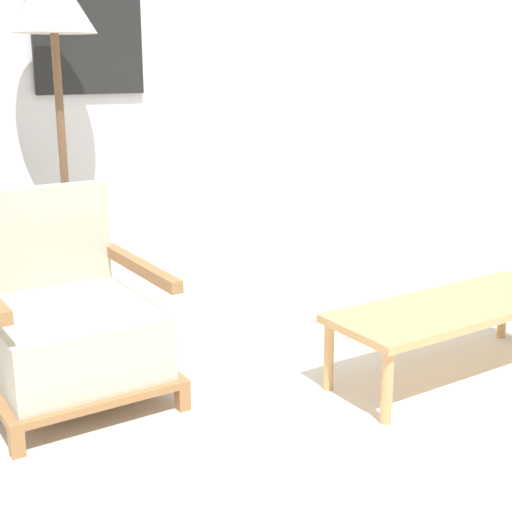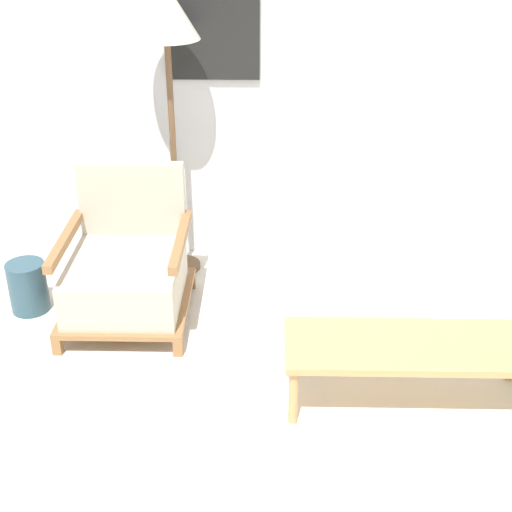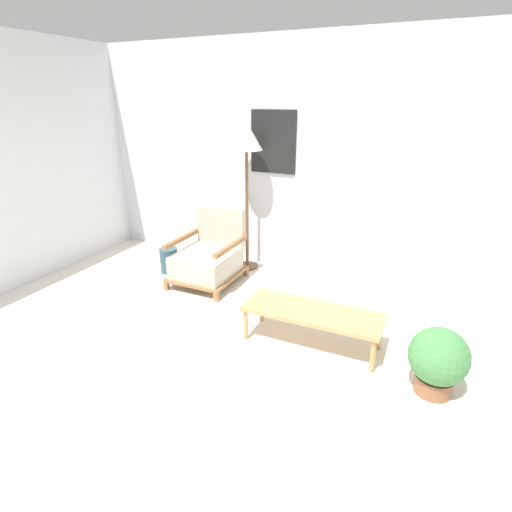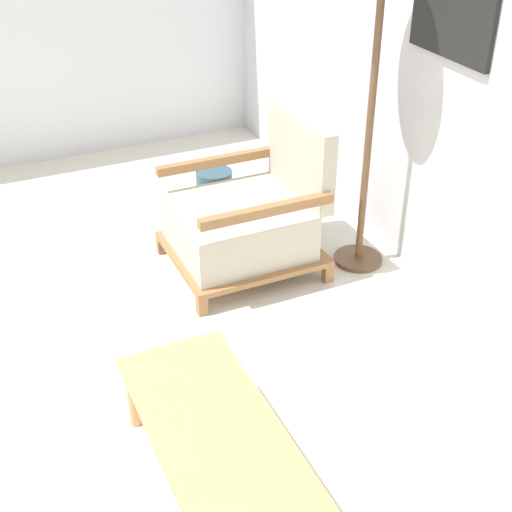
% 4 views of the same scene
% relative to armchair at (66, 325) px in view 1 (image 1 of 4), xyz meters
% --- Properties ---
extents(ground_plane, '(14.00, 14.00, 0.00)m').
position_rel_armchair_xyz_m(ground_plane, '(0.87, -1.45, -0.30)').
color(ground_plane, silver).
extents(wall_back, '(8.00, 0.09, 2.70)m').
position_rel_armchair_xyz_m(wall_back, '(0.87, 0.85, 1.05)').
color(wall_back, silver).
rests_on(wall_back, ground_plane).
extents(armchair, '(0.70, 0.77, 0.83)m').
position_rel_armchair_xyz_m(armchair, '(0.00, 0.00, 0.00)').
color(armchair, olive).
rests_on(armchair, ground_plane).
extents(floor_lamp, '(0.38, 0.38, 1.79)m').
position_rel_armchair_xyz_m(floor_lamp, '(0.22, 0.58, 1.24)').
color(floor_lamp, brown).
rests_on(floor_lamp, ground_plane).
extents(coffee_table, '(1.19, 0.44, 0.33)m').
position_rel_armchair_xyz_m(coffee_table, '(1.49, -0.74, -0.00)').
color(coffee_table, tan).
rests_on(coffee_table, ground_plane).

